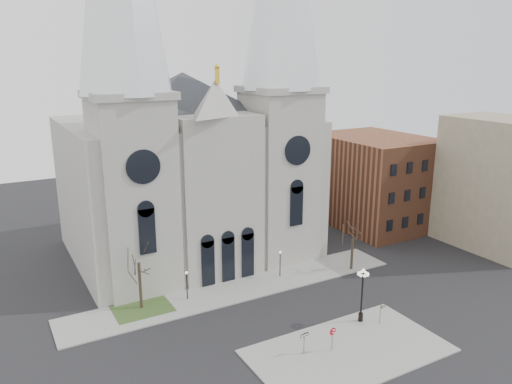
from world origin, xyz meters
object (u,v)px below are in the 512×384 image
globe_lamp (362,288)px  street_name_sign (381,312)px  stop_sign (332,334)px  one_way_sign (304,339)px

globe_lamp → street_name_sign: globe_lamp is taller
stop_sign → one_way_sign: size_ratio=1.13×
globe_lamp → one_way_sign: (-8.24, -1.92, -2.13)m
globe_lamp → one_way_sign: size_ratio=2.69×
one_way_sign → street_name_sign: (9.65, 0.60, -0.23)m
stop_sign → globe_lamp: size_ratio=0.42×
one_way_sign → stop_sign: bearing=-27.8°
one_way_sign → street_name_sign: 9.67m
globe_lamp → street_name_sign: 3.05m
stop_sign → street_name_sign: 7.36m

